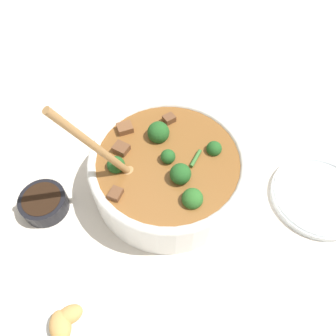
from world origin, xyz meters
TOP-DOWN VIEW (x-y plane):
  - ground_plane at (0.00, 0.00)m, footprint 4.00×4.00m
  - stew_bowl at (0.00, -0.00)m, footprint 0.29×0.29m
  - condiment_bowl at (0.19, -0.15)m, footprint 0.09×0.09m
  - empty_plate at (-0.16, 0.24)m, footprint 0.18×0.18m

SIDE VIEW (x-z plane):
  - ground_plane at x=0.00m, z-range 0.00..0.00m
  - empty_plate at x=-0.16m, z-range 0.00..0.02m
  - condiment_bowl at x=0.19m, z-range 0.00..0.04m
  - stew_bowl at x=0.00m, z-range -0.08..0.19m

